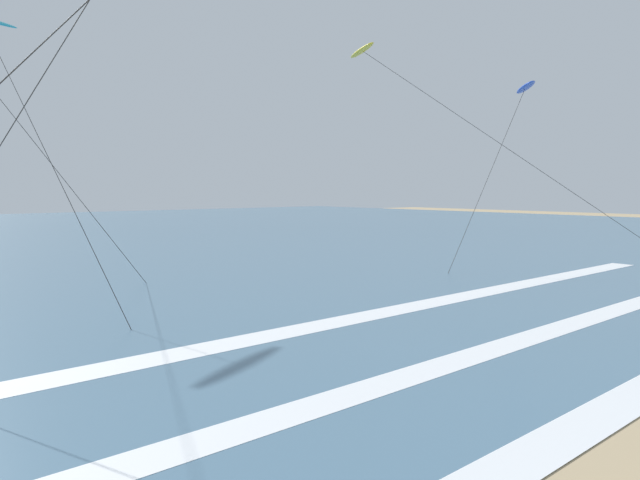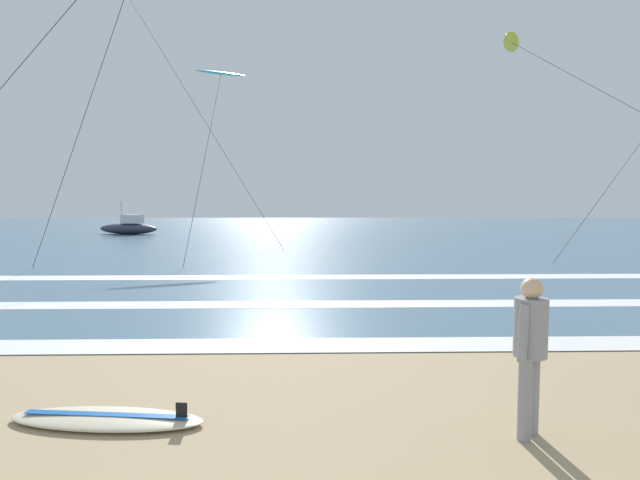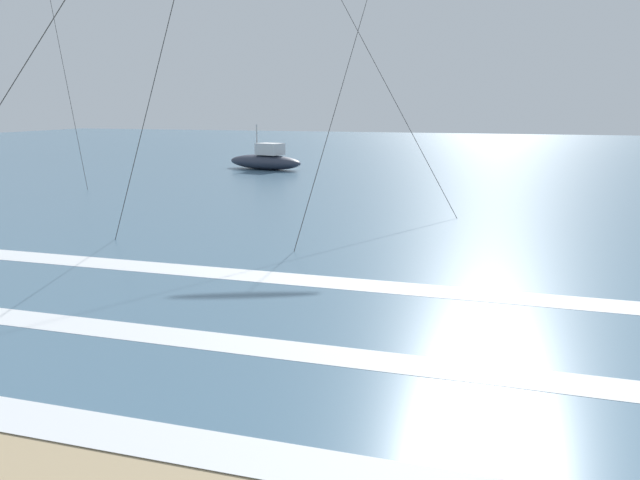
# 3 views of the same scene
# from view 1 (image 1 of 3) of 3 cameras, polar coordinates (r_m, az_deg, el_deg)

# --- Properties ---
(wave_foam_shoreline) EXTENTS (44.58, 0.83, 0.01)m
(wave_foam_shoreline) POSITION_cam_1_polar(r_m,az_deg,el_deg) (12.06, 28.91, -13.34)
(wave_foam_shoreline) COLOR white
(wave_foam_shoreline) RESTS_ON ocean_surface
(wave_foam_mid_break) EXTENTS (46.28, 0.83, 0.01)m
(wave_foam_mid_break) POSITION_cam_1_polar(r_m,az_deg,el_deg) (12.68, 12.56, -11.90)
(wave_foam_mid_break) COLOR white
(wave_foam_mid_break) RESTS_ON ocean_surface
(wave_foam_outer_break) EXTENTS (44.10, 1.00, 0.01)m
(wave_foam_outer_break) POSITION_cam_1_polar(r_m,az_deg,el_deg) (14.23, -7.83, -9.94)
(wave_foam_outer_break) COLOR white
(wave_foam_outer_break) RESTS_ON ocean_surface
(kite_yellow_low_near) EXTENTS (7.83, 15.03, 10.90)m
(kite_yellow_low_near) POSITION_cam_1_polar(r_m,az_deg,el_deg) (30.64, 4.39, 18.10)
(kite_yellow_low_near) COLOR yellow
(kite_yellow_low_near) RESTS_ON ground
(kite_blue_distant_high) EXTENTS (7.68, 2.61, 8.93)m
(kite_blue_distant_high) POSITION_cam_1_polar(r_m,az_deg,el_deg) (31.14, 19.69, 14.00)
(kite_blue_distant_high) COLOR blue
(kite_blue_distant_high) RESTS_ON ground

